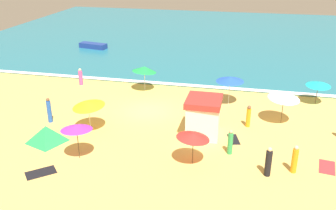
# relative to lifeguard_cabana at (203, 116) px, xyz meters

# --- Properties ---
(ground_plane) EXTENTS (60.00, 60.00, 0.00)m
(ground_plane) POSITION_rel_lifeguard_cabana_xyz_m (-4.70, 3.02, -1.35)
(ground_plane) COLOR #EDBC60
(ocean_water) EXTENTS (60.00, 44.00, 0.10)m
(ocean_water) POSITION_rel_lifeguard_cabana_xyz_m (-4.70, 31.02, -1.30)
(ocean_water) COLOR teal
(ocean_water) RESTS_ON ground_plane
(wave_breaker_foam) EXTENTS (57.00, 0.70, 0.01)m
(wave_breaker_foam) POSITION_rel_lifeguard_cabana_xyz_m (-4.70, 9.32, -1.25)
(wave_breaker_foam) COLOR white
(wave_breaker_foam) RESTS_ON ocean_water
(lifeguard_cabana) EXTENTS (2.31, 2.55, 2.65)m
(lifeguard_cabana) POSITION_rel_lifeguard_cabana_xyz_m (0.00, 0.00, 0.00)
(lifeguard_cabana) COLOR white
(lifeguard_cabana) RESTS_ON ground_plane
(beach_umbrella_0) EXTENTS (3.13, 3.13, 2.34)m
(beach_umbrella_0) POSITION_rel_lifeguard_cabana_xyz_m (1.31, 5.91, 0.77)
(beach_umbrella_0) COLOR silver
(beach_umbrella_0) RESTS_ON ground_plane
(beach_umbrella_1) EXTENTS (3.01, 3.01, 2.35)m
(beach_umbrella_1) POSITION_rel_lifeguard_cabana_xyz_m (-6.22, 7.36, 0.64)
(beach_umbrella_1) COLOR silver
(beach_umbrella_1) RESTS_ON ground_plane
(beach_umbrella_2) EXTENTS (2.60, 2.59, 2.15)m
(beach_umbrella_2) POSITION_rel_lifeguard_cabana_xyz_m (-0.07, -3.91, 0.52)
(beach_umbrella_2) COLOR #4C3823
(beach_umbrella_2) RESTS_ON ground_plane
(beach_umbrella_3) EXTENTS (3.17, 3.16, 2.27)m
(beach_umbrella_3) POSITION_rel_lifeguard_cabana_xyz_m (-7.77, -1.09, 0.62)
(beach_umbrella_3) COLOR silver
(beach_umbrella_3) RESTS_ON ground_plane
(beach_umbrella_4) EXTENTS (2.09, 2.10, 1.92)m
(beach_umbrella_4) POSITION_rel_lifeguard_cabana_xyz_m (8.28, 7.50, 0.35)
(beach_umbrella_4) COLOR #4C3823
(beach_umbrella_4) RESTS_ON ground_plane
(beach_umbrella_5) EXTENTS (3.21, 3.21, 2.37)m
(beach_umbrella_5) POSITION_rel_lifeguard_cabana_xyz_m (5.33, 3.10, 0.74)
(beach_umbrella_5) COLOR #4C3823
(beach_umbrella_5) RESTS_ON ground_plane
(beach_umbrella_6) EXTENTS (2.35, 2.36, 2.32)m
(beach_umbrella_6) POSITION_rel_lifeguard_cabana_xyz_m (-6.89, -4.77, 0.72)
(beach_umbrella_6) COLOR #4C3823
(beach_umbrella_6) RESTS_ON ground_plane
(beach_tent) EXTENTS (2.69, 2.62, 1.17)m
(beach_tent) POSITION_rel_lifeguard_cabana_xyz_m (-9.83, -3.36, -0.77)
(beach_tent) COLOR green
(beach_tent) RESTS_ON ground_plane
(beachgoer_1) EXTENTS (0.48, 0.48, 1.58)m
(beachgoer_1) POSITION_rel_lifeguard_cabana_xyz_m (-12.45, 7.53, -0.62)
(beachgoer_1) COLOR #D84CA5
(beachgoer_1) RESTS_ON ground_plane
(beachgoer_2) EXTENTS (0.34, 0.34, 1.62)m
(beachgoer_2) POSITION_rel_lifeguard_cabana_xyz_m (2.97, 1.92, -0.56)
(beachgoer_2) COLOR orange
(beachgoer_2) RESTS_ON ground_plane
(beachgoer_3) EXTENTS (0.44, 0.44, 1.88)m
(beachgoer_3) POSITION_rel_lifeguard_cabana_xyz_m (-11.18, -0.49, -0.45)
(beachgoer_3) COLOR blue
(beachgoer_3) RESTS_ON ground_plane
(beachgoer_5) EXTENTS (0.47, 0.47, 1.71)m
(beachgoer_5) POSITION_rel_lifeguard_cabana_xyz_m (5.68, -3.52, -0.55)
(beachgoer_5) COLOR orange
(beachgoer_5) RESTS_ON ground_plane
(beachgoer_6) EXTENTS (0.51, 0.51, 1.79)m
(beachgoer_6) POSITION_rel_lifeguard_cabana_xyz_m (4.22, -4.19, -0.51)
(beachgoer_6) COLOR black
(beachgoer_6) RESTS_ON ground_plane
(beachgoer_7) EXTENTS (0.44, 0.44, 1.63)m
(beachgoer_7) POSITION_rel_lifeguard_cabana_xyz_m (1.99, -2.23, -0.58)
(beachgoer_7) COLOR green
(beachgoer_7) RESTS_ON ground_plane
(beach_towel_0) EXTENTS (1.00, 1.60, 0.01)m
(beach_towel_0) POSITION_rel_lifeguard_cabana_xyz_m (2.12, -0.29, -1.35)
(beach_towel_0) COLOR black
(beach_towel_0) RESTS_ON ground_plane
(beach_towel_1) EXTENTS (1.12, 1.74, 0.01)m
(beach_towel_1) POSITION_rel_lifeguard_cabana_xyz_m (7.67, -2.57, -1.35)
(beach_towel_1) COLOR red
(beach_towel_1) RESTS_ON ground_plane
(beach_towel_2) EXTENTS (1.88, 1.60, 0.01)m
(beach_towel_2) POSITION_rel_lifeguard_cabana_xyz_m (-9.81, -3.63, -1.35)
(beach_towel_2) COLOR black
(beach_towel_2) RESTS_ON ground_plane
(beach_towel_3) EXTENTS (1.87, 1.81, 0.01)m
(beach_towel_3) POSITION_rel_lifeguard_cabana_xyz_m (-8.34, -6.78, -1.35)
(beach_towel_3) COLOR black
(beach_towel_3) RESTS_ON ground_plane
(small_boat_0) EXTENTS (3.66, 1.79, 0.62)m
(small_boat_0) POSITION_rel_lifeguard_cabana_xyz_m (-16.69, 20.30, -0.94)
(small_boat_0) COLOR navy
(small_boat_0) RESTS_ON ocean_water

